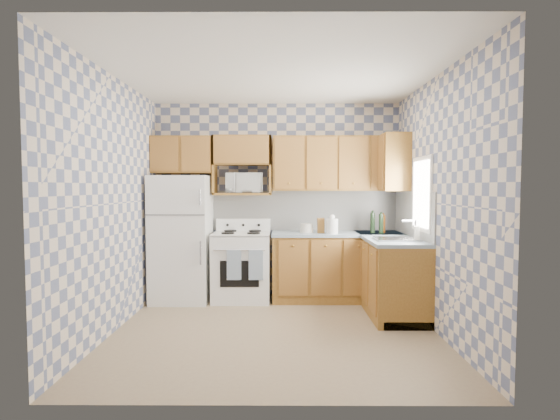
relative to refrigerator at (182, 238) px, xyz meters
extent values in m
plane|color=#856C53|center=(1.27, -1.25, -0.84)|extent=(3.40, 3.40, 0.00)
cube|color=slate|center=(1.27, 0.35, 0.51)|extent=(3.40, 0.02, 2.70)
cube|color=slate|center=(2.97, -1.25, 0.51)|extent=(0.02, 3.20, 2.70)
cube|color=white|center=(1.68, 0.34, 0.36)|extent=(2.60, 0.02, 0.56)
cube|color=white|center=(2.96, -0.45, 0.36)|extent=(0.02, 1.60, 0.56)
cube|color=white|center=(0.00, 0.00, 0.00)|extent=(0.75, 0.70, 1.68)
cube|color=white|center=(0.80, 0.03, -0.39)|extent=(0.76, 0.65, 0.90)
cube|color=silver|center=(0.80, 0.03, 0.07)|extent=(0.76, 0.65, 0.02)
cube|color=white|center=(0.80, 0.30, 0.16)|extent=(0.76, 0.08, 0.17)
cube|color=navy|center=(0.74, -0.32, -0.30)|extent=(0.18, 0.02, 0.38)
cube|color=navy|center=(1.02, -0.32, -0.30)|extent=(0.18, 0.02, 0.38)
cube|color=brown|center=(2.10, 0.05, -0.40)|extent=(1.75, 0.60, 0.88)
cube|color=brown|center=(2.67, -0.45, -0.40)|extent=(0.60, 1.60, 0.88)
cube|color=gray|center=(2.10, 0.05, 0.06)|extent=(1.77, 0.63, 0.04)
cube|color=gray|center=(2.67, -0.45, 0.06)|extent=(0.63, 1.60, 0.04)
cube|color=brown|center=(2.10, 0.19, 1.01)|extent=(1.75, 0.33, 0.74)
cube|color=brown|center=(-0.02, 0.19, 1.13)|extent=(0.82, 0.33, 0.50)
cube|color=brown|center=(2.81, 0.00, 1.01)|extent=(0.33, 0.70, 0.74)
cube|color=brown|center=(0.80, 0.19, 0.60)|extent=(0.80, 0.33, 0.03)
imported|color=white|center=(0.82, 0.20, 0.75)|extent=(0.54, 0.39, 0.28)
cube|color=#B7B7BC|center=(2.67, -0.80, 0.09)|extent=(0.48, 0.40, 0.03)
cube|color=white|center=(2.96, -0.80, 0.61)|extent=(0.02, 0.66, 0.86)
cylinder|color=black|center=(2.55, -0.04, 0.22)|extent=(0.06, 0.06, 0.27)
cylinder|color=black|center=(2.65, -0.10, 0.21)|extent=(0.06, 0.06, 0.26)
cylinder|color=#592B0B|center=(2.70, 0.00, 0.20)|extent=(0.06, 0.06, 0.24)
cube|color=brown|center=(1.87, -0.05, 0.18)|extent=(0.09, 0.09, 0.20)
cylinder|color=white|center=(2.00, -0.15, 0.18)|extent=(0.16, 0.16, 0.20)
cylinder|color=beige|center=(2.87, -0.92, 0.17)|extent=(0.06, 0.06, 0.17)
camera|label=1|loc=(1.35, -5.83, 0.69)|focal=28.00mm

